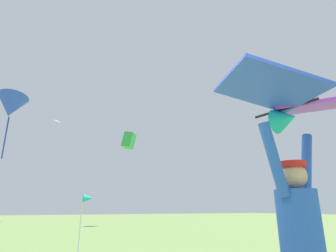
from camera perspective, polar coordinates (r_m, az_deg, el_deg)
The scene contains 6 objects.
kite_flyer_person at distance 2.63m, azimuth 26.23°, elevation -21.50°, with size 0.81×0.39×1.92m.
held_stunt_kite at distance 2.74m, azimuth 24.21°, elevation 4.18°, with size 1.65×0.98×0.39m.
distant_kite_white_low_left at distance 33.62m, azimuth -22.24°, elevation 1.03°, with size 1.13×1.13×0.42m.
distant_kite_blue_overhead_distant at distance 14.08m, azimuth -29.98°, elevation 3.58°, with size 1.88×1.96×3.00m.
distant_kite_green_mid_left at distance 22.43m, azimuth -8.19°, elevation -3.00°, with size 1.32×1.13×1.44m.
marker_flag at distance 8.30m, azimuth -16.59°, elevation -14.92°, with size 0.30×0.24×1.62m.
Camera 1 is at (-1.71, -1.96, 1.22)m, focal length 29.18 mm.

